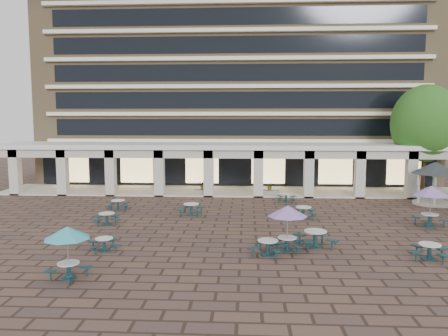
{
  "coord_description": "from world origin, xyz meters",
  "views": [
    {
      "loc": [
        1.13,
        -24.28,
        6.52
      ],
      "look_at": [
        -0.3,
        3.0,
        3.5
      ],
      "focal_mm": 35.0,
      "sensor_mm": 36.0,
      "label": 1
    }
  ],
  "objects_px": {
    "picnic_table_2": "(315,237)",
    "gazebo": "(435,173)",
    "planter_right": "(270,191)",
    "picnic_table_1": "(268,246)",
    "planter_left": "(203,189)"
  },
  "relations": [
    {
      "from": "gazebo",
      "to": "planter_right",
      "type": "distance_m",
      "value": 13.02
    },
    {
      "from": "picnic_table_2",
      "to": "planter_right",
      "type": "relative_size",
      "value": 1.47
    },
    {
      "from": "picnic_table_2",
      "to": "gazebo",
      "type": "height_order",
      "value": "gazebo"
    },
    {
      "from": "gazebo",
      "to": "picnic_table_2",
      "type": "bearing_deg",
      "value": -132.21
    },
    {
      "from": "planter_left",
      "to": "picnic_table_2",
      "type": "bearing_deg",
      "value": -64.23
    },
    {
      "from": "picnic_table_2",
      "to": "planter_left",
      "type": "relative_size",
      "value": 1.47
    },
    {
      "from": "planter_right",
      "to": "picnic_table_2",
      "type": "bearing_deg",
      "value": -84.17
    },
    {
      "from": "picnic_table_1",
      "to": "planter_left",
      "type": "height_order",
      "value": "planter_left"
    },
    {
      "from": "gazebo",
      "to": "planter_left",
      "type": "xyz_separation_m",
      "value": [
        -18.25,
        3.02,
        -1.89
      ]
    },
    {
      "from": "picnic_table_1",
      "to": "planter_right",
      "type": "bearing_deg",
      "value": 105.75
    },
    {
      "from": "picnic_table_1",
      "to": "planter_right",
      "type": "distance_m",
      "value": 16.6
    },
    {
      "from": "gazebo",
      "to": "planter_right",
      "type": "height_order",
      "value": "gazebo"
    },
    {
      "from": "picnic_table_2",
      "to": "planter_right",
      "type": "bearing_deg",
      "value": 83.57
    },
    {
      "from": "picnic_table_1",
      "to": "gazebo",
      "type": "height_order",
      "value": "gazebo"
    },
    {
      "from": "picnic_table_2",
      "to": "picnic_table_1",
      "type": "bearing_deg",
      "value": -161.86
    }
  ]
}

